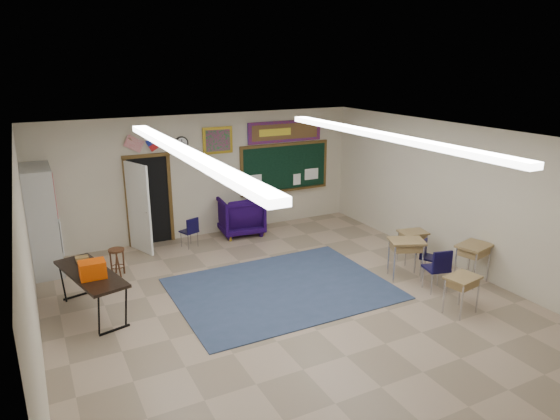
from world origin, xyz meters
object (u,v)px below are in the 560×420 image
student_desk_front_right (412,245)px  folding_table (92,291)px  wingback_armchair (240,215)px  wooden_stool (117,262)px  student_desk_front_left (406,257)px

student_desk_front_right → folding_table: bearing=-175.0°
wingback_armchair → wooden_stool: 3.46m
folding_table → wooden_stool: size_ratio=3.43×
folding_table → wooden_stool: folding_table is taller
wingback_armchair → wooden_stool: bearing=26.5°
wingback_armchair → student_desk_front_right: (2.58, -3.42, -0.10)m
student_desk_front_left → folding_table: bearing=-169.7°
student_desk_front_left → wooden_stool: student_desk_front_left is taller
student_desk_front_left → student_desk_front_right: student_desk_front_left is taller
student_desk_front_right → student_desk_front_left: bearing=-128.3°
wingback_armchair → wooden_stool: (-3.22, -1.23, -0.19)m
student_desk_front_left → wingback_armchair: bearing=138.4°
student_desk_front_left → folding_table: 5.92m
wingback_armchair → wooden_stool: wingback_armchair is taller
folding_table → wooden_stool: 1.60m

